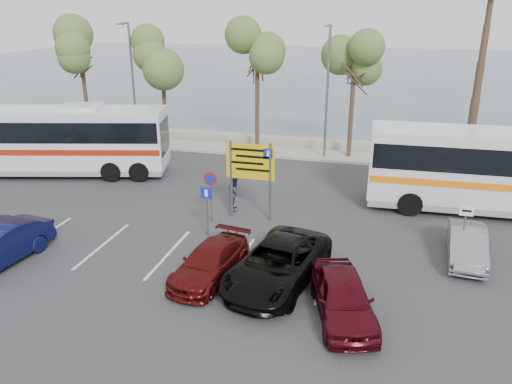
% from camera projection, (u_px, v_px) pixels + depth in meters
% --- Properties ---
extents(ground, '(120.00, 120.00, 0.00)m').
position_uv_depth(ground, '(206.00, 246.00, 20.18)').
color(ground, '#313133').
rests_on(ground, ground).
extents(kerb_strip, '(44.00, 2.40, 0.15)m').
position_uv_depth(kerb_strip, '(279.00, 152.00, 32.83)').
color(kerb_strip, '#9C9B8E').
rests_on(kerb_strip, ground).
extents(seawall, '(48.00, 0.80, 0.60)m').
position_uv_depth(seawall, '(285.00, 141.00, 34.57)').
color(seawall, tan).
rests_on(seawall, ground).
extents(sea, '(140.00, 140.00, 0.00)m').
position_uv_depth(sea, '(344.00, 71.00, 74.52)').
color(sea, '#384659').
rests_on(sea, ground).
extents(tree_far_left, '(3.20, 3.20, 7.60)m').
position_uv_depth(tree_far_left, '(80.00, 49.00, 33.97)').
color(tree_far_left, '#382619').
rests_on(tree_far_left, kerb_strip).
extents(tree_left, '(3.20, 3.20, 7.20)m').
position_uv_depth(tree_left, '(161.00, 57.00, 32.66)').
color(tree_left, '#382619').
rests_on(tree_left, kerb_strip).
extents(tree_mid, '(3.20, 3.20, 8.00)m').
position_uv_depth(tree_mid, '(257.00, 48.00, 30.88)').
color(tree_mid, '#382619').
rests_on(tree_mid, kerb_strip).
extents(tree_right, '(3.20, 3.20, 7.40)m').
position_uv_depth(tree_right, '(355.00, 59.00, 29.62)').
color(tree_right, '#382619').
rests_on(tree_right, kerb_strip).
extents(street_lamp_left, '(0.45, 1.15, 8.01)m').
position_uv_depth(street_lamp_left, '(132.00, 78.00, 33.19)').
color(street_lamp_left, slate).
rests_on(street_lamp_left, kerb_strip).
extents(street_lamp_right, '(0.45, 1.15, 8.01)m').
position_uv_depth(street_lamp_right, '(327.00, 86.00, 30.10)').
color(street_lamp_right, slate).
rests_on(street_lamp_right, kerb_strip).
extents(direction_sign, '(2.20, 0.12, 3.60)m').
position_uv_depth(direction_sign, '(251.00, 168.00, 21.98)').
color(direction_sign, slate).
rests_on(direction_sign, ground).
extents(sign_no_stop, '(0.60, 0.08, 2.35)m').
position_uv_depth(sign_no_stop, '(211.00, 189.00, 21.93)').
color(sign_no_stop, slate).
rests_on(sign_no_stop, ground).
extents(sign_parking, '(0.50, 0.07, 2.25)m').
position_uv_depth(sign_parking, '(207.00, 205.00, 20.43)').
color(sign_parking, slate).
rests_on(sign_parking, ground).
extents(sign_taxi, '(0.50, 0.07, 2.20)m').
position_uv_depth(sign_taxi, '(464.00, 225.00, 18.70)').
color(sign_taxi, slate).
rests_on(sign_taxi, ground).
extents(lane_markings, '(12.02, 4.20, 0.01)m').
position_uv_depth(lane_markings, '(170.00, 254.00, 19.54)').
color(lane_markings, silver).
rests_on(lane_markings, ground).
extents(coach_bus_left, '(13.20, 5.86, 4.03)m').
position_uv_depth(coach_bus_left, '(51.00, 143.00, 28.17)').
color(coach_bus_left, silver).
rests_on(coach_bus_left, ground).
extents(car_maroon, '(2.27, 4.30, 1.19)m').
position_uv_depth(car_maroon, '(210.00, 262.00, 17.67)').
color(car_maroon, '#520E0D').
rests_on(car_maroon, ground).
extents(car_red, '(2.76, 4.42, 1.40)m').
position_uv_depth(car_red, '(343.00, 297.00, 15.38)').
color(car_red, '#4B0A15').
rests_on(car_red, ground).
extents(suv_black, '(3.50, 5.70, 1.47)m').
position_uv_depth(suv_black, '(278.00, 264.00, 17.30)').
color(suv_black, black).
rests_on(suv_black, ground).
extents(car_silver_b, '(1.58, 3.86, 1.25)m').
position_uv_depth(car_silver_b, '(467.00, 245.00, 18.93)').
color(car_silver_b, gray).
rests_on(car_silver_b, ground).
extents(pedestrian_far, '(0.76, 0.90, 1.63)m').
position_uv_depth(pedestrian_far, '(235.00, 193.00, 23.56)').
color(pedestrian_far, '#2F3346').
rests_on(pedestrian_far, ground).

